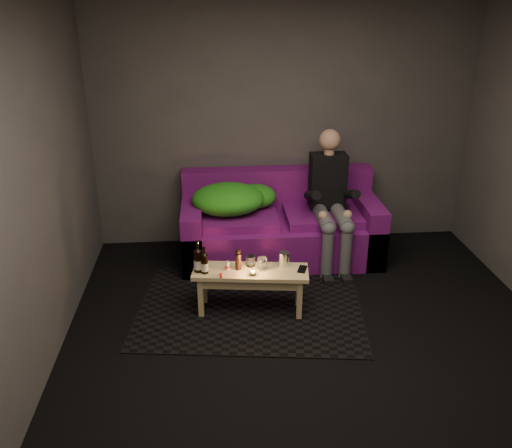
# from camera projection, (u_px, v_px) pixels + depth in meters

# --- Properties ---
(floor) EXTENTS (4.50, 4.50, 0.00)m
(floor) POSITION_uv_depth(u_px,v_px,m) (319.00, 360.00, 4.13)
(floor) COLOR black
(floor) RESTS_ON ground
(room) EXTENTS (4.50, 4.50, 4.50)m
(room) POSITION_uv_depth(u_px,v_px,m) (317.00, 133.00, 3.91)
(room) COLOR silver
(room) RESTS_ON ground
(rug) EXTENTS (2.13, 1.66, 0.01)m
(rug) POSITION_uv_depth(u_px,v_px,m) (250.00, 307.00, 4.81)
(rug) COLOR black
(rug) RESTS_ON floor
(sofa) EXTENTS (2.01, 0.91, 0.87)m
(sofa) POSITION_uv_depth(u_px,v_px,m) (280.00, 227.00, 5.66)
(sofa) COLOR #600D66
(sofa) RESTS_ON floor
(green_blanket) EXTENTS (0.89, 0.60, 0.30)m
(green_blanket) POSITION_uv_depth(u_px,v_px,m) (232.00, 199.00, 5.48)
(green_blanket) COLOR #23991B
(green_blanket) RESTS_ON sofa
(person) EXTENTS (0.36, 0.84, 1.34)m
(person) POSITION_uv_depth(u_px,v_px,m) (330.00, 197.00, 5.40)
(person) COLOR black
(person) RESTS_ON sofa
(coffee_table) EXTENTS (1.01, 0.43, 0.40)m
(coffee_table) POSITION_uv_depth(u_px,v_px,m) (251.00, 277.00, 4.64)
(coffee_table) COLOR #EAC689
(coffee_table) RESTS_ON rug
(beer_bottle_a) EXTENTS (0.07, 0.07, 0.28)m
(beer_bottle_a) POSITION_uv_depth(u_px,v_px,m) (198.00, 260.00, 4.55)
(beer_bottle_a) COLOR black
(beer_bottle_a) RESTS_ON coffee_table
(beer_bottle_b) EXTENTS (0.06, 0.06, 0.25)m
(beer_bottle_b) POSITION_uv_depth(u_px,v_px,m) (205.00, 263.00, 4.52)
(beer_bottle_b) COLOR black
(beer_bottle_b) RESTS_ON coffee_table
(salt_shaker) EXTENTS (0.05, 0.05, 0.08)m
(salt_shaker) POSITION_uv_depth(u_px,v_px,m) (227.00, 266.00, 4.60)
(salt_shaker) COLOR silver
(salt_shaker) RESTS_ON coffee_table
(pepper_mill) EXTENTS (0.06, 0.06, 0.14)m
(pepper_mill) POSITION_uv_depth(u_px,v_px,m) (238.00, 262.00, 4.60)
(pepper_mill) COLOR black
(pepper_mill) RESTS_ON coffee_table
(tumbler_back) EXTENTS (0.08, 0.08, 0.09)m
(tumbler_back) POSITION_uv_depth(u_px,v_px,m) (251.00, 261.00, 4.66)
(tumbler_back) COLOR white
(tumbler_back) RESTS_ON coffee_table
(tealight) EXTENTS (0.05, 0.05, 0.04)m
(tealight) POSITION_uv_depth(u_px,v_px,m) (253.00, 273.00, 4.52)
(tealight) COLOR white
(tealight) RESTS_ON coffee_table
(tumbler_front) EXTENTS (0.09, 0.09, 0.11)m
(tumbler_front) POSITION_uv_depth(u_px,v_px,m) (262.00, 264.00, 4.60)
(tumbler_front) COLOR white
(tumbler_front) RESTS_ON coffee_table
(steel_cup) EXTENTS (0.12, 0.12, 0.13)m
(steel_cup) POSITION_uv_depth(u_px,v_px,m) (284.00, 259.00, 4.65)
(steel_cup) COLOR silver
(steel_cup) RESTS_ON coffee_table
(smartphone) EXTENTS (0.11, 0.15, 0.01)m
(smartphone) POSITION_uv_depth(u_px,v_px,m) (302.00, 269.00, 4.61)
(smartphone) COLOR black
(smartphone) RESTS_ON coffee_table
(red_lighter) EXTENTS (0.02, 0.07, 0.01)m
(red_lighter) POSITION_uv_depth(u_px,v_px,m) (221.00, 275.00, 4.51)
(red_lighter) COLOR red
(red_lighter) RESTS_ON coffee_table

